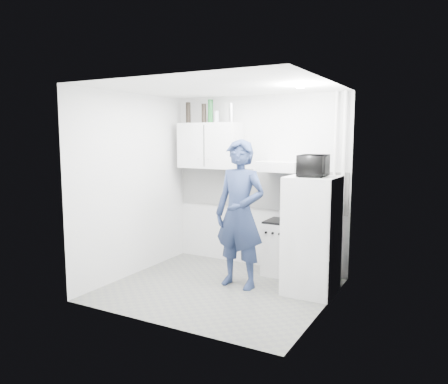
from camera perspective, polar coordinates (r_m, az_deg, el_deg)
The scene contains 22 objects.
floor at distance 5.87m, azimuth -0.80°, elevation -12.57°, with size 2.80×2.80×0.00m, color #525252.
ceiling at distance 5.55m, azimuth -0.85°, elevation 13.54°, with size 2.80×2.80×0.00m, color white.
wall_back at distance 6.67m, azimuth 4.49°, elevation 1.30°, with size 2.80×2.80×0.00m, color silver.
wall_left at distance 6.37m, azimuth -11.84°, elevation 0.88°, with size 2.60×2.60×0.00m, color silver.
wall_right at distance 5.03m, azimuth 13.18°, elevation -0.85°, with size 2.60×2.60×0.00m, color silver.
person at distance 5.75m, azimuth 2.07°, elevation -2.90°, with size 0.71×0.47×1.96m, color #1E2A4A.
stove at distance 6.42m, azimuth 7.60°, elevation -7.31°, with size 0.48×0.48×0.77m, color white.
fridge at distance 5.66m, azimuth 11.38°, elevation -5.57°, with size 0.62×0.62×1.50m, color white.
stove_top at distance 6.33m, azimuth 7.66°, elevation -3.83°, with size 0.46×0.46×0.03m, color black.
saucepan at distance 6.27m, azimuth 8.37°, elevation -3.30°, with size 0.20×0.20×0.11m, color silver.
microwave at distance 5.53m, azimuth 11.61°, elevation 3.39°, with size 0.33×0.48×0.27m, color black.
bottle_a at distance 7.05m, azimuth -4.70°, elevation 10.27°, with size 0.08×0.08×0.33m, color black.
bottle_c at distance 6.89m, azimuth -2.64°, elevation 10.23°, with size 0.07×0.07×0.29m, color black.
bottle_d at distance 6.83m, azimuth -1.78°, elevation 10.50°, with size 0.08×0.08×0.35m, color #144C1E.
canister_a at distance 6.77m, azimuth -0.96°, elevation 9.79°, with size 0.07×0.07×0.18m, color #B2B7BC.
bottle_e at distance 6.65m, azimuth 0.96°, elevation 10.30°, with size 0.07×0.07×0.29m, color silver.
upper_cabinet at distance 6.83m, azimuth -1.85°, elevation 6.08°, with size 1.00×0.35×0.70m, color white.
range_hood at distance 6.25m, azimuth 7.33°, elevation 3.34°, with size 0.60×0.50×0.14m, color white.
backsplash at distance 6.67m, azimuth 4.43°, elevation 0.44°, with size 2.74×0.03×0.60m, color white.
pipe_a at distance 6.18m, azimuth 15.23°, elevation 0.58°, with size 0.05×0.05×2.60m, color white.
pipe_b at distance 6.21m, azimuth 14.15°, elevation 0.64°, with size 0.04×0.04×2.60m, color white.
ceiling_spot_fixture at distance 5.32m, azimuth 9.93°, elevation 13.39°, with size 0.10×0.10×0.02m, color white.
Camera 1 is at (2.73, -4.80, 2.00)m, focal length 35.00 mm.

